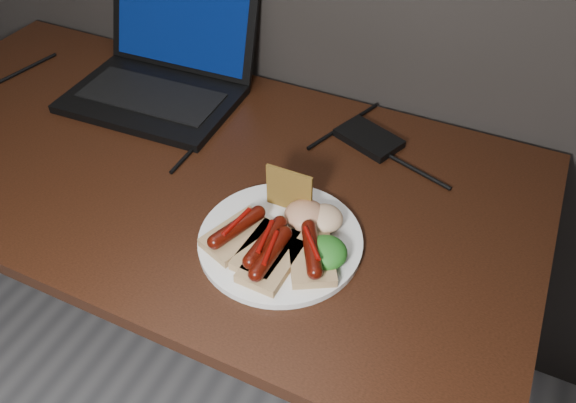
# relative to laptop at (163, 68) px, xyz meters

# --- Properties ---
(desk) EXTENTS (1.40, 0.70, 0.75)m
(desk) POSITION_rel_laptop_xyz_m (0.17, -0.21, -0.14)
(desk) COLOR #35180D
(desk) RESTS_ON ground
(laptop) EXTENTS (0.38, 0.35, 0.25)m
(laptop) POSITION_rel_laptop_xyz_m (0.00, 0.00, 0.00)
(laptop) COLOR black
(laptop) RESTS_ON desk
(hard_drive) EXTENTS (0.15, 0.12, 0.02)m
(hard_drive) POSITION_rel_laptop_xyz_m (0.49, 0.01, -0.05)
(hard_drive) COLOR black
(hard_drive) RESTS_ON desk
(desk_cables) EXTENTS (1.06, 0.39, 0.01)m
(desk_cables) POSITION_rel_laptop_xyz_m (0.19, -0.06, -0.05)
(desk_cables) COLOR black
(desk_cables) RESTS_ON desk
(plate) EXTENTS (0.34, 0.34, 0.01)m
(plate) POSITION_rel_laptop_xyz_m (0.45, -0.32, -0.05)
(plate) COLOR white
(plate) RESTS_ON desk
(bread_sausage_left) EXTENTS (0.10, 0.13, 0.04)m
(bread_sausage_left) POSITION_rel_laptop_xyz_m (0.39, -0.35, -0.03)
(bread_sausage_left) COLOR tan
(bread_sausage_left) RESTS_ON plate
(bread_sausage_center) EXTENTS (0.08, 0.12, 0.04)m
(bread_sausage_center) POSITION_rel_laptop_xyz_m (0.44, -0.36, -0.03)
(bread_sausage_center) COLOR tan
(bread_sausage_center) RESTS_ON plate
(bread_sausage_right) EXTENTS (0.12, 0.13, 0.04)m
(bread_sausage_right) POSITION_rel_laptop_xyz_m (0.52, -0.34, -0.03)
(bread_sausage_right) COLOR tan
(bread_sausage_right) RESTS_ON plate
(bread_sausage_extra) EXTENTS (0.07, 0.12, 0.04)m
(bread_sausage_extra) POSITION_rel_laptop_xyz_m (0.46, -0.38, -0.03)
(bread_sausage_extra) COLOR tan
(bread_sausage_extra) RESTS_ON plate
(crispbread) EXTENTS (0.08, 0.01, 0.08)m
(crispbread) POSITION_rel_laptop_xyz_m (0.43, -0.25, 0.00)
(crispbread) COLOR olive
(crispbread) RESTS_ON plate
(salad_greens) EXTENTS (0.07, 0.07, 0.04)m
(salad_greens) POSITION_rel_laptop_xyz_m (0.54, -0.33, -0.02)
(salad_greens) COLOR #0F4E16
(salad_greens) RESTS_ON plate
(salsa_mound) EXTENTS (0.07, 0.07, 0.04)m
(salsa_mound) POSITION_rel_laptop_xyz_m (0.47, -0.27, -0.02)
(salsa_mound) COLOR #9C200F
(salsa_mound) RESTS_ON plate
(coleslaw_mound) EXTENTS (0.06, 0.06, 0.04)m
(coleslaw_mound) POSITION_rel_laptop_xyz_m (0.50, -0.26, -0.02)
(coleslaw_mound) COLOR beige
(coleslaw_mound) RESTS_ON plate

